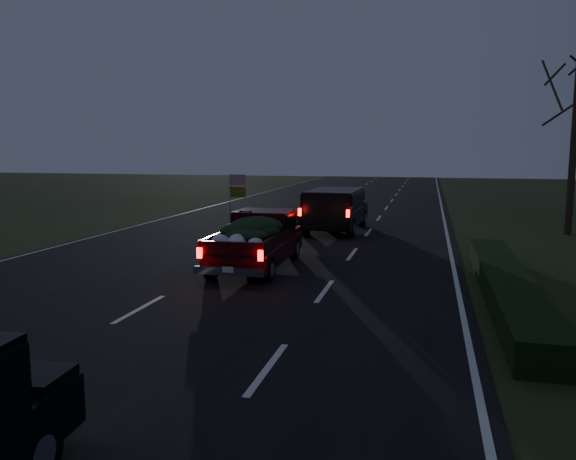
% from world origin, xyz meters
% --- Properties ---
extents(ground, '(120.00, 120.00, 0.00)m').
position_xyz_m(ground, '(0.00, 0.00, 0.00)').
color(ground, black).
rests_on(ground, ground).
extents(road_asphalt, '(14.00, 120.00, 0.02)m').
position_xyz_m(road_asphalt, '(0.00, 0.00, 0.01)').
color(road_asphalt, black).
rests_on(road_asphalt, ground).
extents(hedge_row, '(1.00, 10.00, 0.60)m').
position_xyz_m(hedge_row, '(7.80, 3.00, 0.30)').
color(hedge_row, black).
rests_on(hedge_row, ground).
extents(pickup_truck, '(1.86, 4.66, 2.42)m').
position_xyz_m(pickup_truck, '(1.17, 4.77, 0.91)').
color(pickup_truck, '#3B080C').
rests_on(pickup_truck, ground).
extents(lead_suv, '(2.20, 5.04, 1.44)m').
position_xyz_m(lead_suv, '(2.17, 12.61, 1.09)').
color(lead_suv, black).
rests_on(lead_suv, ground).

